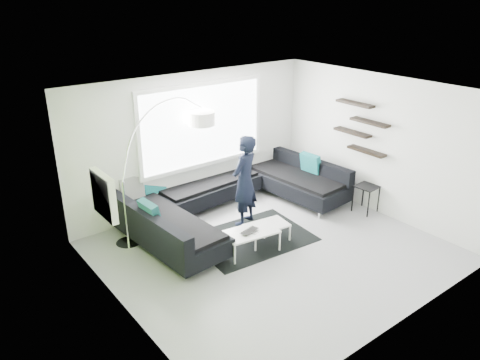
% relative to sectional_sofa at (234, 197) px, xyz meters
% --- Properties ---
extents(ground, '(5.50, 5.50, 0.00)m').
position_rel_sectional_sofa_xyz_m(ground, '(-0.28, -1.52, -0.41)').
color(ground, gray).
rests_on(ground, ground).
extents(room_shell, '(5.54, 5.04, 2.82)m').
position_rel_sectional_sofa_xyz_m(room_shell, '(-0.25, -1.31, 1.40)').
color(room_shell, silver).
rests_on(room_shell, ground).
extents(sectional_sofa, '(4.53, 2.99, 0.94)m').
position_rel_sectional_sofa_xyz_m(sectional_sofa, '(0.00, 0.00, 0.00)').
color(sectional_sofa, black).
rests_on(sectional_sofa, ground).
extents(rug, '(2.22, 1.69, 0.01)m').
position_rel_sectional_sofa_xyz_m(rug, '(-0.30, -0.94, -0.41)').
color(rug, black).
rests_on(rug, ground).
extents(coffee_table, '(1.30, 0.87, 0.40)m').
position_rel_sectional_sofa_xyz_m(coffee_table, '(-0.38, -1.24, -0.21)').
color(coffee_table, silver).
rests_on(coffee_table, ground).
extents(arc_lamp, '(2.44, 1.30, 2.46)m').
position_rel_sectional_sofa_xyz_m(arc_lamp, '(-2.21, 0.23, 0.82)').
color(arc_lamp, silver).
rests_on(arc_lamp, ground).
extents(side_table, '(0.45, 0.45, 0.57)m').
position_rel_sectional_sofa_xyz_m(side_table, '(2.26, -1.50, -0.13)').
color(side_table, black).
rests_on(side_table, ground).
extents(person, '(0.95, 0.89, 1.80)m').
position_rel_sectional_sofa_xyz_m(person, '(-0.04, -0.38, 0.48)').
color(person, black).
rests_on(person, ground).
extents(laptop, '(0.47, 0.40, 0.03)m').
position_rel_sectional_sofa_xyz_m(laptop, '(-0.63, -1.35, 0.00)').
color(laptop, black).
rests_on(laptop, coffee_table).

